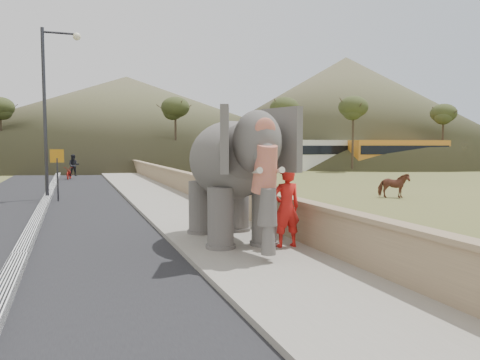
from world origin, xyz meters
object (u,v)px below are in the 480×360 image
at_px(cow, 394,185).
at_px(lamppost, 51,96).
at_px(elephant_and_man, 231,178).
at_px(motorcyclist, 71,170).

bearing_deg(cow, lamppost, 100.44).
bearing_deg(lamppost, cow, -16.89).
distance_m(elephant_and_man, motorcyclist, 26.29).
distance_m(lamppost, cow, 16.94).
bearing_deg(motorcyclist, lamppost, -93.13).
bearing_deg(lamppost, elephant_and_man, -69.03).
height_order(elephant_and_man, motorcyclist, elephant_and_man).
xyz_separation_m(lamppost, motorcyclist, (0.75, 13.69, -4.14)).
height_order(cow, motorcyclist, motorcyclist).
xyz_separation_m(elephant_and_man, motorcyclist, (-3.96, 25.97, -1.02)).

